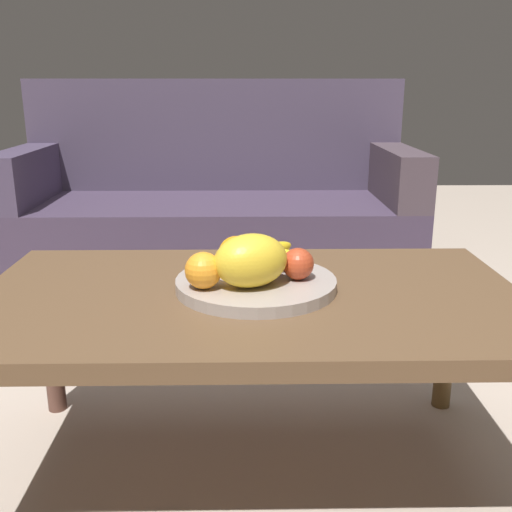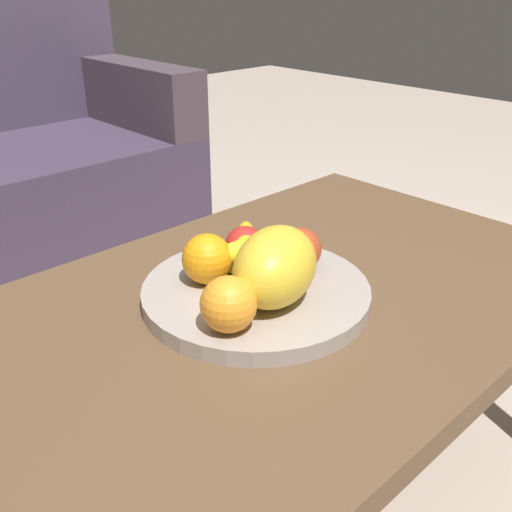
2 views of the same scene
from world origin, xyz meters
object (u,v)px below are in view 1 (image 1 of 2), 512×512
(orange_front, at_px, (236,253))
(apple_left, at_px, (298,264))
(fruit_bowl, at_px, (256,284))
(orange_left, at_px, (203,270))
(coffee_table, at_px, (251,312))
(couch, at_px, (215,218))
(banana_bunch, at_px, (264,259))
(apple_front, at_px, (271,255))
(melon_large_front, at_px, (251,261))

(orange_front, height_order, apple_left, orange_front)
(fruit_bowl, relative_size, orange_left, 4.55)
(fruit_bowl, bearing_deg, apple_left, -4.57)
(coffee_table, xyz_separation_m, orange_front, (-0.03, 0.08, 0.11))
(couch, xyz_separation_m, banana_bunch, (0.18, -1.31, 0.20))
(apple_front, bearing_deg, coffee_table, -120.96)
(fruit_bowl, bearing_deg, orange_front, 126.42)
(melon_large_front, relative_size, apple_front, 2.36)
(fruit_bowl, distance_m, orange_front, 0.09)
(orange_left, height_order, apple_left, orange_left)
(couch, distance_m, apple_front, 1.32)
(orange_left, xyz_separation_m, apple_left, (0.20, 0.05, -0.00))
(coffee_table, distance_m, orange_front, 0.14)
(orange_front, distance_m, apple_front, 0.08)
(coffee_table, bearing_deg, fruit_bowl, 53.08)
(coffee_table, height_order, orange_left, orange_left)
(orange_left, xyz_separation_m, apple_front, (0.14, 0.12, -0.00))
(couch, relative_size, banana_bunch, 10.32)
(apple_left, distance_m, banana_bunch, 0.09)
(orange_front, xyz_separation_m, apple_front, (0.08, 0.00, -0.01))
(fruit_bowl, distance_m, melon_large_front, 0.09)
(melon_large_front, height_order, orange_front, melon_large_front)
(coffee_table, relative_size, apple_left, 17.02)
(couch, bearing_deg, apple_front, -81.43)
(couch, bearing_deg, orange_front, -84.90)
(fruit_bowl, xyz_separation_m, banana_bunch, (0.02, 0.04, 0.04))
(couch, bearing_deg, coffee_table, -83.82)
(banana_bunch, bearing_deg, orange_front, 163.88)
(orange_front, relative_size, apple_left, 1.13)
(apple_left, bearing_deg, coffee_table, -175.37)
(couch, relative_size, orange_left, 22.28)
(melon_large_front, relative_size, orange_left, 2.05)
(melon_large_front, distance_m, orange_front, 0.12)
(apple_left, bearing_deg, apple_front, 128.30)
(melon_large_front, xyz_separation_m, apple_left, (0.10, 0.04, -0.02))
(fruit_bowl, relative_size, banana_bunch, 2.11)
(coffee_table, bearing_deg, orange_front, 113.56)
(coffee_table, distance_m, couch, 1.38)
(orange_left, relative_size, apple_left, 1.11)
(fruit_bowl, xyz_separation_m, orange_front, (-0.04, 0.06, 0.05))
(couch, bearing_deg, fruit_bowl, -83.27)
(apple_left, bearing_deg, fruit_bowl, 175.43)
(fruit_bowl, xyz_separation_m, melon_large_front, (-0.01, -0.05, 0.07))
(orange_left, distance_m, apple_left, 0.21)
(couch, distance_m, orange_left, 1.43)
(apple_left, bearing_deg, couch, 100.37)
(coffee_table, distance_m, banana_bunch, 0.12)
(melon_large_front, height_order, orange_left, melon_large_front)
(banana_bunch, bearing_deg, fruit_bowl, -114.64)
(couch, relative_size, apple_front, 25.57)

